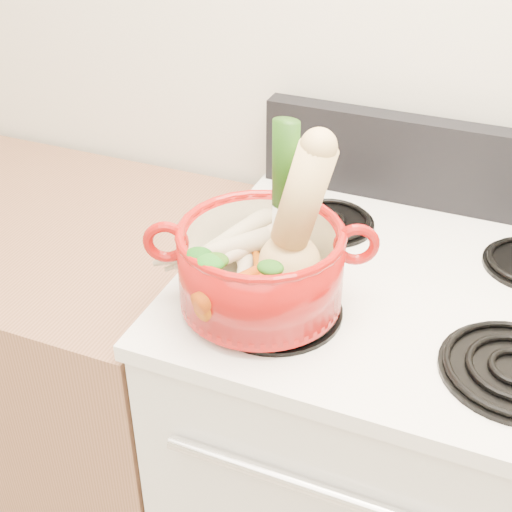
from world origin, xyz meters
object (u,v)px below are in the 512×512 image
at_px(stove_body, 382,473).
at_px(dutch_oven, 261,266).
at_px(squash, 291,217).
at_px(leek, 285,198).

xyz_separation_m(stove_body, dutch_oven, (-0.22, -0.16, 0.57)).
bearing_deg(squash, dutch_oven, -164.28).
distance_m(dutch_oven, leek, 0.12).
bearing_deg(stove_body, leek, -151.61).
relative_size(squash, leek, 0.91).
distance_m(stove_body, leek, 0.71).
bearing_deg(dutch_oven, stove_body, 15.06).
relative_size(dutch_oven, squash, 1.03).
height_order(dutch_oven, leek, leek).
height_order(stove_body, dutch_oven, dutch_oven).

